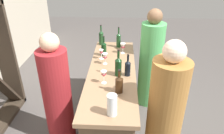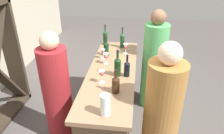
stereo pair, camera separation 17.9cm
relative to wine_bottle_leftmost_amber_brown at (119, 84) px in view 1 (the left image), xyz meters
The scene contains 16 objects.
ground_plane 1.12m from the wine_bottle_leftmost_amber_brown, 11.92° to the left, with size 12.00×12.00×0.00m, color #4C4744.
bar_counter 0.74m from the wine_bottle_leftmost_amber_brown, 11.92° to the left, with size 1.99×0.60×0.91m.
wine_bottle_leftmost_amber_brown is the anchor object (origin of this frame).
wine_bottle_second_left_dark_green 0.36m from the wine_bottle_leftmost_amber_brown, ahead, with size 0.08×0.08×0.34m.
wine_bottle_center_near_black 0.38m from the wine_bottle_leftmost_amber_brown, 14.66° to the right, with size 0.07×0.07×0.28m.
wine_bottle_second_right_dark_green 0.96m from the wine_bottle_leftmost_amber_brown, 14.64° to the left, with size 0.07×0.07×0.30m.
wine_bottle_rightmost_olive_green 1.27m from the wine_bottle_leftmost_amber_brown, ahead, with size 0.07×0.07×0.33m.
wine_bottle_far_right_olive_green 1.40m from the wine_bottle_leftmost_amber_brown, 13.38° to the left, with size 0.07×0.07×0.33m.
wine_glass_near_left 1.03m from the wine_bottle_leftmost_amber_brown, ahead, with size 0.08×0.08×0.16m.
wine_glass_near_center 0.25m from the wine_bottle_leftmost_amber_brown, 45.96° to the left, with size 0.07×0.07×0.16m.
wine_glass_near_right 0.69m from the wine_bottle_leftmost_amber_brown, 17.31° to the left, with size 0.08×0.08×0.15m.
wine_glass_far_left 0.86m from the wine_bottle_leftmost_amber_brown, 18.23° to the left, with size 0.06×0.06×0.14m.
water_pitcher 0.37m from the wine_bottle_leftmost_amber_brown, behind, with size 0.09×0.09×0.21m.
person_left_guest 1.21m from the wine_bottle_leftmost_amber_brown, 23.70° to the right, with size 0.39×0.39×1.57m.
person_center_guest 0.59m from the wine_bottle_leftmost_amber_brown, 103.67° to the right, with size 0.39×0.39×1.56m.
person_right_guest 0.86m from the wine_bottle_leftmost_amber_brown, 74.74° to the left, with size 0.44×0.44×1.49m.
Camera 1 is at (-2.39, -0.12, 2.23)m, focal length 34.13 mm.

